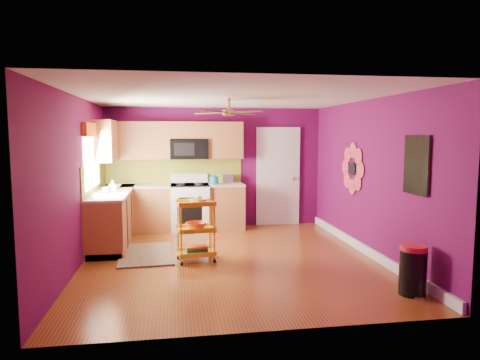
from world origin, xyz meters
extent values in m
plane|color=#6B3010|center=(0.00, 0.00, 0.00)|extent=(5.00, 5.00, 0.00)
cube|color=#5A0A46|center=(0.00, 2.50, 1.25)|extent=(4.50, 0.04, 2.50)
cube|color=#5A0A46|center=(0.00, -2.50, 1.25)|extent=(4.50, 0.04, 2.50)
cube|color=#5A0A46|center=(-2.25, 0.00, 1.25)|extent=(0.04, 5.00, 2.50)
cube|color=#5A0A46|center=(2.25, 0.00, 1.25)|extent=(0.04, 5.00, 2.50)
cube|color=silver|center=(0.00, 0.00, 2.50)|extent=(4.50, 5.00, 0.04)
cube|color=white|center=(2.22, 0.00, 0.07)|extent=(0.05, 4.90, 0.14)
cube|color=brown|center=(-1.95, 1.35, 0.45)|extent=(0.60, 2.30, 0.90)
cube|color=brown|center=(-0.85, 2.20, 0.45)|extent=(2.80, 0.60, 0.90)
cube|color=beige|center=(-1.95, 1.35, 0.92)|extent=(0.63, 2.30, 0.04)
cube|color=beige|center=(-0.85, 2.20, 0.92)|extent=(2.80, 0.63, 0.04)
cube|color=black|center=(-1.95, 1.35, 0.05)|extent=(0.54, 2.30, 0.10)
cube|color=black|center=(-0.85, 2.20, 0.05)|extent=(2.80, 0.54, 0.10)
cube|color=white|center=(-0.55, 2.17, 0.46)|extent=(0.76, 0.66, 0.92)
cube|color=black|center=(-0.55, 2.17, 0.93)|extent=(0.76, 0.62, 0.03)
cube|color=white|center=(-0.55, 2.45, 1.04)|extent=(0.76, 0.06, 0.18)
cube|color=black|center=(-0.55, 1.84, 0.45)|extent=(0.45, 0.02, 0.55)
cube|color=brown|center=(-1.59, 2.33, 1.83)|extent=(1.32, 0.33, 0.75)
cube|color=brown|center=(0.19, 2.33, 1.83)|extent=(0.72, 0.33, 0.75)
cube|color=brown|center=(-0.55, 2.33, 2.03)|extent=(0.76, 0.33, 0.34)
cube|color=brown|center=(-2.08, 1.85, 1.83)|extent=(0.33, 1.30, 0.75)
cube|color=black|center=(-0.55, 2.30, 1.65)|extent=(0.76, 0.38, 0.40)
cube|color=olive|center=(-0.85, 2.49, 1.20)|extent=(2.80, 0.01, 0.51)
cube|color=olive|center=(-2.24, 1.35, 1.20)|extent=(0.01, 2.30, 0.51)
cube|color=white|center=(-2.23, 1.05, 1.55)|extent=(0.03, 1.20, 1.00)
cube|color=#E45714|center=(-2.20, 1.05, 2.02)|extent=(0.08, 1.35, 0.22)
cube|color=white|center=(1.35, 2.48, 1.02)|extent=(0.85, 0.04, 2.05)
cube|color=white|center=(1.35, 2.46, 1.02)|extent=(0.95, 0.02, 2.15)
sphere|color=#BF8C3F|center=(1.67, 2.42, 1.00)|extent=(0.07, 0.07, 0.07)
cylinder|color=black|center=(2.23, 0.60, 1.35)|extent=(0.01, 0.24, 0.24)
cube|color=#166993|center=(2.23, -1.40, 1.55)|extent=(0.03, 0.52, 0.72)
cube|color=black|center=(2.21, -1.40, 1.55)|extent=(0.01, 0.56, 0.76)
cylinder|color=#BF8C3F|center=(0.00, 0.20, 2.42)|extent=(0.06, 0.06, 0.16)
cylinder|color=#BF8C3F|center=(0.00, 0.20, 2.28)|extent=(0.20, 0.20, 0.08)
cube|color=#4C2D19|center=(0.27, 0.47, 2.28)|extent=(0.47, 0.47, 0.01)
cube|color=#4C2D19|center=(-0.27, 0.47, 2.28)|extent=(0.47, 0.47, 0.01)
cube|color=#4C2D19|center=(-0.27, -0.07, 2.28)|extent=(0.47, 0.47, 0.01)
cube|color=#4C2D19|center=(0.27, -0.07, 2.28)|extent=(0.47, 0.47, 0.01)
cube|color=black|center=(-1.32, 0.45, 0.01)|extent=(0.93, 1.42, 0.02)
cylinder|color=yellow|center=(-0.76, -0.21, 0.47)|extent=(0.02, 0.02, 0.87)
cylinder|color=yellow|center=(-0.27, -0.15, 0.47)|extent=(0.02, 0.02, 0.87)
cylinder|color=yellow|center=(-0.81, 0.13, 0.47)|extent=(0.02, 0.02, 0.87)
cylinder|color=yellow|center=(-0.31, 0.19, 0.47)|extent=(0.02, 0.02, 0.87)
sphere|color=black|center=(-0.76, -0.21, 0.03)|extent=(0.06, 0.06, 0.06)
sphere|color=black|center=(-0.27, -0.15, 0.03)|extent=(0.06, 0.06, 0.06)
sphere|color=black|center=(-0.81, 0.13, 0.03)|extent=(0.06, 0.06, 0.06)
sphere|color=black|center=(-0.31, 0.19, 0.03)|extent=(0.06, 0.06, 0.06)
cube|color=yellow|center=(-0.54, -0.01, 0.89)|extent=(0.61, 0.47, 0.03)
cube|color=yellow|center=(-0.54, -0.01, 0.49)|extent=(0.61, 0.47, 0.03)
cube|color=yellow|center=(-0.54, -0.01, 0.12)|extent=(0.61, 0.47, 0.03)
imported|color=beige|center=(-0.49, 0.00, 0.94)|extent=(0.34, 0.34, 0.08)
sphere|color=yellow|center=(-0.49, 0.00, 0.97)|extent=(0.10, 0.10, 0.10)
imported|color=#E45714|center=(-0.54, -0.01, 0.56)|extent=(0.36, 0.36, 0.10)
cube|color=navy|center=(-0.54, -0.01, 0.16)|extent=(0.35, 0.28, 0.04)
cube|color=#267233|center=(-0.54, -0.01, 0.20)|extent=(0.35, 0.28, 0.04)
cube|color=#E45714|center=(-0.54, -0.01, 0.23)|extent=(0.35, 0.28, 0.03)
cylinder|color=black|center=(1.99, -1.80, 0.27)|extent=(0.40, 0.40, 0.55)
cylinder|color=red|center=(1.99, -1.80, 0.58)|extent=(0.32, 0.32, 0.06)
cube|color=beige|center=(1.99, -1.96, 0.01)|extent=(0.12, 0.08, 0.03)
cylinder|color=#126587|center=(-0.06, 2.13, 1.02)|extent=(0.18, 0.18, 0.16)
sphere|color=#126587|center=(-0.06, 2.13, 1.12)|extent=(0.06, 0.06, 0.06)
cube|color=beige|center=(0.24, 2.32, 1.03)|extent=(0.22, 0.15, 0.18)
imported|color=#EA3F72|center=(-1.91, 1.27, 1.03)|extent=(0.08, 0.08, 0.18)
imported|color=white|center=(-2.00, 1.69, 1.02)|extent=(0.13, 0.13, 0.17)
imported|color=white|center=(-1.97, 1.82, 0.97)|extent=(0.25, 0.25, 0.06)
imported|color=white|center=(-2.02, 1.09, 0.99)|extent=(0.13, 0.13, 0.10)
camera|label=1|loc=(-0.84, -6.46, 1.93)|focal=32.00mm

